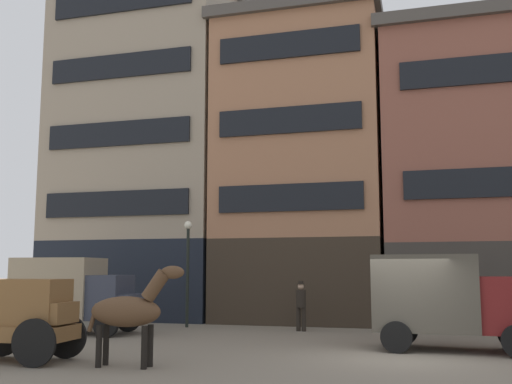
{
  "coord_description": "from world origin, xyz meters",
  "views": [
    {
      "loc": [
        0.6,
        -15.82,
        2.21
      ],
      "look_at": [
        -4.45,
        2.03,
        4.65
      ],
      "focal_mm": 41.49,
      "sensor_mm": 36.0,
      "label": 1
    }
  ],
  "objects_px": {
    "delivery_truck_far": "(74,292)",
    "streetlamp_curbside": "(188,258)",
    "cargo_wagon": "(20,314)",
    "delivery_truck_near": "(448,298)",
    "pedestrian_officer": "(301,304)",
    "draft_horse": "(130,311)"
  },
  "relations": [
    {
      "from": "delivery_truck_far",
      "to": "pedestrian_officer",
      "type": "xyz_separation_m",
      "value": [
        7.52,
        2.96,
        -0.44
      ]
    },
    {
      "from": "cargo_wagon",
      "to": "streetlamp_curbside",
      "type": "bearing_deg",
      "value": 86.24
    },
    {
      "from": "draft_horse",
      "to": "delivery_truck_near",
      "type": "distance_m",
      "value": 8.69
    },
    {
      "from": "cargo_wagon",
      "to": "draft_horse",
      "type": "height_order",
      "value": "draft_horse"
    },
    {
      "from": "draft_horse",
      "to": "pedestrian_officer",
      "type": "bearing_deg",
      "value": 76.09
    },
    {
      "from": "delivery_truck_near",
      "to": "cargo_wagon",
      "type": "bearing_deg",
      "value": -154.22
    },
    {
      "from": "cargo_wagon",
      "to": "draft_horse",
      "type": "xyz_separation_m",
      "value": [
        2.95,
        0.0,
        0.12
      ]
    },
    {
      "from": "draft_horse",
      "to": "delivery_truck_near",
      "type": "height_order",
      "value": "delivery_truck_near"
    },
    {
      "from": "delivery_truck_far",
      "to": "streetlamp_curbside",
      "type": "distance_m",
      "value": 4.54
    },
    {
      "from": "cargo_wagon",
      "to": "delivery_truck_near",
      "type": "bearing_deg",
      "value": 25.78
    },
    {
      "from": "streetlamp_curbside",
      "to": "delivery_truck_near",
      "type": "bearing_deg",
      "value": -24.1
    },
    {
      "from": "pedestrian_officer",
      "to": "streetlamp_curbside",
      "type": "distance_m",
      "value": 4.86
    },
    {
      "from": "pedestrian_officer",
      "to": "streetlamp_curbside",
      "type": "xyz_separation_m",
      "value": [
        -4.55,
        0.25,
        1.69
      ]
    },
    {
      "from": "cargo_wagon",
      "to": "pedestrian_officer",
      "type": "distance_m",
      "value": 10.29
    },
    {
      "from": "pedestrian_officer",
      "to": "delivery_truck_near",
      "type": "bearing_deg",
      "value": -38.89
    },
    {
      "from": "delivery_truck_near",
      "to": "pedestrian_officer",
      "type": "height_order",
      "value": "delivery_truck_near"
    },
    {
      "from": "draft_horse",
      "to": "streetlamp_curbside",
      "type": "distance_m",
      "value": 9.55
    },
    {
      "from": "cargo_wagon",
      "to": "delivery_truck_far",
      "type": "height_order",
      "value": "delivery_truck_far"
    },
    {
      "from": "delivery_truck_near",
      "to": "delivery_truck_far",
      "type": "xyz_separation_m",
      "value": [
        -12.49,
        1.06,
        0.0
      ]
    },
    {
      "from": "delivery_truck_far",
      "to": "streetlamp_curbside",
      "type": "height_order",
      "value": "streetlamp_curbside"
    },
    {
      "from": "delivery_truck_near",
      "to": "streetlamp_curbside",
      "type": "relative_size",
      "value": 1.08
    },
    {
      "from": "draft_horse",
      "to": "delivery_truck_near",
      "type": "relative_size",
      "value": 0.53
    }
  ]
}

